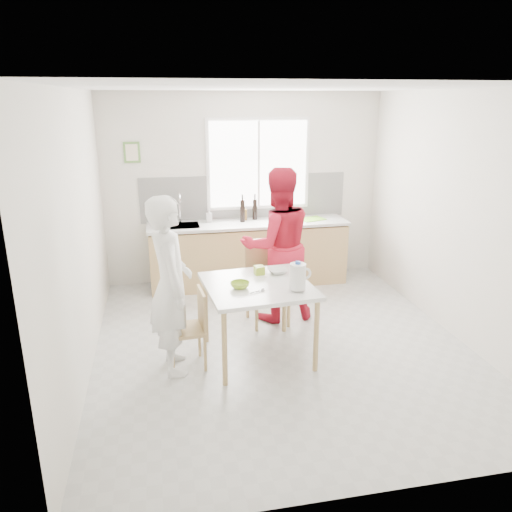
{
  "coord_description": "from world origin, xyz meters",
  "views": [
    {
      "loc": [
        -1.25,
        -4.82,
        2.61
      ],
      "look_at": [
        -0.24,
        0.2,
        0.98
      ],
      "focal_mm": 35.0,
      "sensor_mm": 36.0,
      "label": 1
    }
  ],
  "objects_px": {
    "bowl_white": "(278,271)",
    "wine_bottle_a": "(242,211)",
    "person_red": "(278,245)",
    "bowl_green": "(240,285)",
    "chair_far": "(266,277)",
    "dining_table": "(258,292)",
    "person_white": "(171,286)",
    "chair_left": "(192,325)",
    "wine_bottle_b": "(255,209)",
    "milk_jug": "(298,276)"
  },
  "relations": [
    {
      "from": "bowl_white",
      "to": "wine_bottle_b",
      "type": "xyz_separation_m",
      "value": [
        0.15,
        2.02,
        0.24
      ]
    },
    {
      "from": "person_white",
      "to": "wine_bottle_b",
      "type": "bearing_deg",
      "value": -33.82
    },
    {
      "from": "chair_left",
      "to": "bowl_green",
      "type": "relative_size",
      "value": 4.19
    },
    {
      "from": "bowl_green",
      "to": "milk_jug",
      "type": "xyz_separation_m",
      "value": [
        0.54,
        -0.18,
        0.12
      ]
    },
    {
      "from": "dining_table",
      "to": "wine_bottle_a",
      "type": "relative_size",
      "value": 3.55
    },
    {
      "from": "dining_table",
      "to": "person_red",
      "type": "bearing_deg",
      "value": 64.91
    },
    {
      "from": "bowl_green",
      "to": "bowl_white",
      "type": "xyz_separation_m",
      "value": [
        0.47,
        0.34,
        -0.0
      ]
    },
    {
      "from": "person_red",
      "to": "wine_bottle_b",
      "type": "bearing_deg",
      "value": -95.1
    },
    {
      "from": "chair_left",
      "to": "milk_jug",
      "type": "bearing_deg",
      "value": 74.53
    },
    {
      "from": "chair_far",
      "to": "bowl_green",
      "type": "relative_size",
      "value": 5.21
    },
    {
      "from": "person_red",
      "to": "wine_bottle_a",
      "type": "relative_size",
      "value": 5.79
    },
    {
      "from": "chair_left",
      "to": "person_red",
      "type": "distance_m",
      "value": 1.55
    },
    {
      "from": "chair_left",
      "to": "wine_bottle_a",
      "type": "height_order",
      "value": "wine_bottle_a"
    },
    {
      "from": "person_red",
      "to": "wine_bottle_b",
      "type": "xyz_separation_m",
      "value": [
        -0.0,
        1.38,
        0.14
      ]
    },
    {
      "from": "person_red",
      "to": "bowl_green",
      "type": "bearing_deg",
      "value": 52.42
    },
    {
      "from": "chair_left",
      "to": "person_white",
      "type": "bearing_deg",
      "value": -90.0
    },
    {
      "from": "dining_table",
      "to": "bowl_green",
      "type": "relative_size",
      "value": 5.93
    },
    {
      "from": "person_red",
      "to": "bowl_green",
      "type": "distance_m",
      "value": 1.16
    },
    {
      "from": "person_white",
      "to": "chair_left",
      "type": "bearing_deg",
      "value": -90.0
    },
    {
      "from": "bowl_green",
      "to": "chair_far",
      "type": "bearing_deg",
      "value": 63.03
    },
    {
      "from": "person_white",
      "to": "bowl_green",
      "type": "distance_m",
      "value": 0.68
    },
    {
      "from": "bowl_white",
      "to": "wine_bottle_a",
      "type": "distance_m",
      "value": 1.93
    },
    {
      "from": "dining_table",
      "to": "person_white",
      "type": "xyz_separation_m",
      "value": [
        -0.87,
        -0.08,
        0.16
      ]
    },
    {
      "from": "dining_table",
      "to": "chair_far",
      "type": "height_order",
      "value": "chair_far"
    },
    {
      "from": "dining_table",
      "to": "person_white",
      "type": "height_order",
      "value": "person_white"
    },
    {
      "from": "chair_far",
      "to": "bowl_green",
      "type": "bearing_deg",
      "value": -122.13
    },
    {
      "from": "person_white",
      "to": "wine_bottle_a",
      "type": "distance_m",
      "value": 2.53
    },
    {
      "from": "dining_table",
      "to": "person_white",
      "type": "bearing_deg",
      "value": -174.84
    },
    {
      "from": "person_white",
      "to": "bowl_white",
      "type": "relative_size",
      "value": 8.61
    },
    {
      "from": "person_red",
      "to": "wine_bottle_a",
      "type": "bearing_deg",
      "value": -86.21
    },
    {
      "from": "bowl_white",
      "to": "wine_bottle_a",
      "type": "relative_size",
      "value": 0.64
    },
    {
      "from": "bowl_green",
      "to": "wine_bottle_a",
      "type": "distance_m",
      "value": 2.31
    },
    {
      "from": "milk_jug",
      "to": "person_red",
      "type": "bearing_deg",
      "value": 81.0
    },
    {
      "from": "dining_table",
      "to": "chair_far",
      "type": "bearing_deg",
      "value": 72.19
    },
    {
      "from": "chair_left",
      "to": "wine_bottle_a",
      "type": "bearing_deg",
      "value": 152.79
    },
    {
      "from": "wine_bottle_a",
      "to": "bowl_white",
      "type": "bearing_deg",
      "value": -88.45
    },
    {
      "from": "dining_table",
      "to": "chair_left",
      "type": "bearing_deg",
      "value": -174.84
    },
    {
      "from": "bowl_white",
      "to": "dining_table",
      "type": "bearing_deg",
      "value": -135.03
    },
    {
      "from": "bowl_white",
      "to": "milk_jug",
      "type": "relative_size",
      "value": 0.73
    },
    {
      "from": "person_white",
      "to": "dining_table",
      "type": "bearing_deg",
      "value": -90.0
    },
    {
      "from": "dining_table",
      "to": "bowl_white",
      "type": "relative_size",
      "value": 5.54
    },
    {
      "from": "chair_left",
      "to": "bowl_white",
      "type": "height_order",
      "value": "bowl_white"
    },
    {
      "from": "wine_bottle_a",
      "to": "person_white",
      "type": "bearing_deg",
      "value": -115.83
    },
    {
      "from": "chair_far",
      "to": "wine_bottle_a",
      "type": "relative_size",
      "value": 3.13
    },
    {
      "from": "chair_left",
      "to": "wine_bottle_b",
      "type": "distance_m",
      "value": 2.68
    },
    {
      "from": "chair_left",
      "to": "wine_bottle_b",
      "type": "height_order",
      "value": "wine_bottle_b"
    },
    {
      "from": "bowl_green",
      "to": "person_white",
      "type": "bearing_deg",
      "value": -179.07
    },
    {
      "from": "chair_far",
      "to": "wine_bottle_a",
      "type": "xyz_separation_m",
      "value": [
        -0.05,
        1.33,
        0.53
      ]
    },
    {
      "from": "bowl_green",
      "to": "milk_jug",
      "type": "relative_size",
      "value": 0.68
    },
    {
      "from": "dining_table",
      "to": "milk_jug",
      "type": "xyz_separation_m",
      "value": [
        0.35,
        -0.25,
        0.23
      ]
    }
  ]
}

